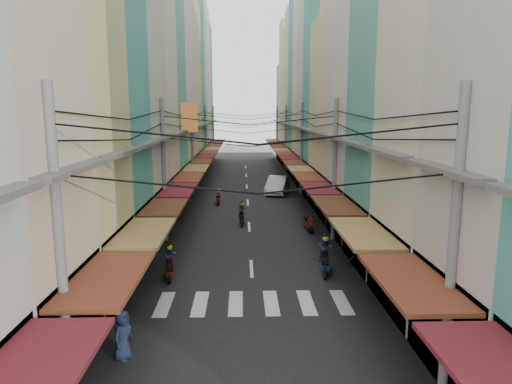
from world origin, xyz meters
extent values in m
plane|color=slate|center=(0.00, 0.00, 0.00)|extent=(160.00, 160.00, 0.00)
cube|color=black|center=(0.00, 20.00, 0.01)|extent=(10.00, 80.00, 0.02)
cube|color=slate|center=(-6.50, 20.00, 0.03)|extent=(3.00, 80.00, 0.06)
cube|color=slate|center=(6.50, 20.00, 0.03)|extent=(3.00, 80.00, 0.06)
cube|color=silver|center=(-3.50, -6.00, 0.03)|extent=(0.55, 2.40, 0.01)
cube|color=silver|center=(-2.10, -6.00, 0.03)|extent=(0.55, 2.40, 0.01)
cube|color=silver|center=(-0.70, -6.00, 0.03)|extent=(0.55, 2.40, 0.01)
cube|color=silver|center=(0.70, -6.00, 0.03)|extent=(0.55, 2.40, 0.01)
cube|color=silver|center=(2.10, -6.00, 0.03)|extent=(0.55, 2.40, 0.01)
cube|color=silver|center=(3.50, -6.00, 0.03)|extent=(0.55, 2.40, 0.01)
cube|color=maroon|center=(-4.10, -15.67, 3.00)|extent=(1.80, 4.29, 0.12)
cube|color=black|center=(-5.60, -10.98, 1.60)|extent=(1.20, 4.53, 3.20)
cube|color=brown|center=(-4.10, -10.98, 3.00)|extent=(1.80, 4.34, 0.12)
cube|color=#595651|center=(-4.75, -10.98, 6.00)|extent=(0.50, 4.24, 0.15)
cube|color=#C9C07E|center=(-8.00, -6.27, 7.90)|extent=(6.00, 4.70, 15.81)
cube|color=black|center=(-5.60, -6.27, 1.60)|extent=(1.20, 4.52, 3.20)
cube|color=olive|center=(-4.10, -6.27, 3.00)|extent=(1.80, 4.33, 0.12)
cube|color=#595651|center=(-4.75, -6.27, 6.00)|extent=(0.50, 4.23, 0.15)
cube|color=teal|center=(-8.00, -1.76, 9.62)|extent=(6.00, 4.30, 19.25)
cube|color=black|center=(-5.60, -1.76, 1.60)|extent=(1.20, 4.13, 3.20)
cube|color=#552C18|center=(-4.10, -1.76, 3.00)|extent=(1.80, 3.96, 0.12)
cube|color=#595651|center=(-4.75, -1.76, 6.00)|extent=(0.50, 3.87, 0.15)
cube|color=beige|center=(-8.00, 2.96, 10.47)|extent=(6.00, 5.14, 20.93)
cube|color=black|center=(-5.60, 2.96, 1.60)|extent=(1.20, 4.94, 3.20)
cube|color=maroon|center=(-4.10, 2.96, 3.00)|extent=(1.80, 4.73, 0.12)
cube|color=#595651|center=(-4.75, 2.96, 6.00)|extent=(0.50, 4.63, 0.15)
cube|color=beige|center=(-8.00, 8.00, 8.72)|extent=(6.00, 4.95, 17.43)
cube|color=black|center=(-5.60, 8.00, 1.60)|extent=(1.20, 4.75, 3.20)
cube|color=brown|center=(-4.10, 8.00, 3.00)|extent=(1.80, 4.56, 0.12)
cube|color=#595651|center=(-4.75, 8.00, 6.00)|extent=(0.50, 4.46, 0.15)
cube|color=teal|center=(-8.00, 12.98, 8.16)|extent=(6.00, 4.99, 16.32)
cube|color=black|center=(-5.60, 12.98, 1.60)|extent=(1.20, 4.80, 3.20)
cube|color=olive|center=(-4.10, 12.98, 3.00)|extent=(1.80, 4.60, 0.12)
cube|color=#595651|center=(-4.75, 12.98, 6.00)|extent=(0.50, 4.50, 0.15)
cube|color=beige|center=(-8.00, 17.80, 11.44)|extent=(6.00, 4.65, 22.87)
cube|color=black|center=(-5.60, 17.80, 1.60)|extent=(1.20, 4.46, 3.20)
cube|color=#552C18|center=(-4.10, 17.80, 3.00)|extent=(1.80, 4.27, 0.12)
cube|color=#595651|center=(-4.75, 17.80, 6.00)|extent=(0.50, 4.18, 0.15)
cube|color=beige|center=(-8.00, 22.57, 10.29)|extent=(6.00, 4.89, 20.58)
cube|color=black|center=(-5.60, 22.57, 1.60)|extent=(1.20, 4.70, 3.20)
cube|color=maroon|center=(-4.10, 22.57, 3.00)|extent=(1.80, 4.50, 0.12)
cube|color=#595651|center=(-4.75, 22.57, 6.00)|extent=(0.50, 4.40, 0.15)
cube|color=#C9C07E|center=(-8.00, 27.27, 9.22)|extent=(6.00, 4.52, 18.44)
cube|color=black|center=(-5.60, 27.27, 1.60)|extent=(1.20, 4.34, 3.20)
cube|color=brown|center=(-4.10, 27.27, 3.00)|extent=(1.80, 4.16, 0.12)
cube|color=#595651|center=(-4.75, 27.27, 6.00)|extent=(0.50, 4.07, 0.15)
cube|color=teal|center=(-8.00, 32.13, 10.31)|extent=(6.00, 5.20, 20.63)
cube|color=black|center=(-5.60, 32.13, 1.60)|extent=(1.20, 4.99, 3.20)
cube|color=olive|center=(-4.10, 32.13, 3.00)|extent=(1.80, 4.78, 0.12)
cube|color=#595651|center=(-4.75, 32.13, 6.00)|extent=(0.50, 4.68, 0.15)
cube|color=beige|center=(-8.00, 37.20, 11.85)|extent=(6.00, 4.94, 23.70)
cube|color=black|center=(-5.60, 37.20, 1.60)|extent=(1.20, 4.74, 3.20)
cube|color=#552C18|center=(-4.10, 37.20, 3.00)|extent=(1.80, 4.55, 0.12)
cube|color=#595651|center=(-4.75, 37.20, 6.00)|extent=(0.50, 4.45, 0.15)
cube|color=beige|center=(-8.00, 42.14, 10.56)|extent=(6.00, 4.96, 21.12)
cube|color=black|center=(-5.60, 42.14, 1.60)|extent=(1.20, 4.76, 3.20)
cube|color=maroon|center=(-4.10, 42.14, 3.00)|extent=(1.80, 4.56, 0.12)
cube|color=#595651|center=(-4.75, 42.14, 6.00)|extent=(0.50, 4.46, 0.15)
cube|color=teal|center=(-8.00, 47.14, 9.95)|extent=(6.00, 5.04, 19.90)
cube|color=black|center=(-5.60, 47.14, 1.60)|extent=(1.20, 4.84, 3.20)
cube|color=brown|center=(-4.10, 47.14, 3.00)|extent=(1.80, 4.64, 0.12)
cube|color=#595651|center=(-4.75, 47.14, 6.00)|extent=(0.50, 4.54, 0.15)
cube|color=#5B3414|center=(-4.40, 12.00, 7.00)|extent=(1.20, 0.40, 2.20)
cube|color=maroon|center=(4.10, -15.88, 3.00)|extent=(1.80, 3.90, 0.12)
cube|color=black|center=(5.60, -11.40, 1.60)|extent=(1.20, 4.54, 3.20)
cube|color=brown|center=(4.10, -11.40, 3.00)|extent=(1.80, 4.35, 0.12)
cube|color=#595651|center=(4.75, -11.40, 6.00)|extent=(0.50, 4.25, 0.15)
cube|color=beige|center=(8.00, -6.55, 11.19)|extent=(6.00, 4.97, 22.38)
cube|color=black|center=(5.60, -6.55, 1.60)|extent=(1.20, 4.78, 3.20)
cube|color=olive|center=(4.10, -6.55, 3.00)|extent=(1.80, 4.58, 0.12)
cube|color=#595651|center=(4.75, -6.55, 6.00)|extent=(0.50, 4.48, 0.15)
cube|color=teal|center=(8.00, -1.55, 7.54)|extent=(6.00, 5.03, 15.08)
cube|color=black|center=(5.60, -1.55, 1.60)|extent=(1.20, 4.83, 3.20)
cube|color=#552C18|center=(4.10, -1.55, 3.00)|extent=(1.80, 4.63, 0.12)
cube|color=#595651|center=(4.75, -1.55, 6.00)|extent=(0.50, 4.53, 0.15)
cube|color=beige|center=(8.00, 3.36, 10.83)|extent=(6.00, 4.79, 21.66)
cube|color=black|center=(5.60, 3.36, 1.60)|extent=(1.20, 4.60, 3.20)
cube|color=maroon|center=(4.10, 3.36, 3.00)|extent=(1.80, 4.41, 0.12)
cube|color=#595651|center=(4.75, 3.36, 6.00)|extent=(0.50, 4.31, 0.15)
cube|color=beige|center=(8.00, 8.02, 10.37)|extent=(6.00, 4.52, 20.74)
cube|color=black|center=(5.60, 8.02, 1.60)|extent=(1.20, 4.34, 3.20)
cube|color=brown|center=(4.10, 8.02, 3.00)|extent=(1.80, 4.16, 0.12)
cube|color=#595651|center=(4.75, 8.02, 6.00)|extent=(0.50, 4.07, 0.15)
cube|color=#C9C07E|center=(8.00, 12.34, 7.06)|extent=(6.00, 4.12, 14.13)
cube|color=black|center=(5.60, 12.34, 1.60)|extent=(1.20, 3.96, 3.20)
cube|color=olive|center=(4.10, 12.34, 3.00)|extent=(1.80, 3.79, 0.12)
cube|color=#595651|center=(4.75, 12.34, 6.00)|extent=(0.50, 3.71, 0.15)
cube|color=teal|center=(8.00, 16.61, 8.84)|extent=(6.00, 4.40, 17.68)
cube|color=black|center=(5.60, 16.61, 1.60)|extent=(1.20, 4.23, 3.20)
cube|color=#552C18|center=(4.10, 16.61, 3.00)|extent=(1.80, 4.05, 0.12)
cube|color=#595651|center=(4.75, 16.61, 6.00)|extent=(0.50, 3.96, 0.15)
cube|color=beige|center=(8.00, 21.13, 11.30)|extent=(6.00, 4.64, 22.59)
cube|color=black|center=(5.60, 21.13, 1.60)|extent=(1.20, 4.45, 3.20)
cube|color=maroon|center=(4.10, 21.13, 3.00)|extent=(1.80, 4.26, 0.12)
cube|color=#595651|center=(4.75, 21.13, 6.00)|extent=(0.50, 4.17, 0.15)
cube|color=beige|center=(8.00, 25.45, 10.63)|extent=(6.00, 4.00, 21.25)
cube|color=black|center=(5.60, 25.45, 1.60)|extent=(1.20, 3.84, 3.20)
cube|color=brown|center=(4.10, 25.45, 3.00)|extent=(1.80, 3.68, 0.12)
cube|color=#595651|center=(4.75, 25.45, 6.00)|extent=(0.50, 3.60, 0.15)
cube|color=teal|center=(8.00, 29.95, 11.16)|extent=(6.00, 5.01, 22.33)
cube|color=black|center=(5.60, 29.95, 1.60)|extent=(1.20, 4.81, 3.20)
cube|color=olive|center=(4.10, 29.95, 3.00)|extent=(1.80, 4.61, 0.12)
cube|color=#595651|center=(4.75, 29.95, 6.00)|extent=(0.50, 4.51, 0.15)
cube|color=beige|center=(8.00, 34.96, 9.86)|extent=(6.00, 5.00, 19.71)
cube|color=black|center=(5.60, 34.96, 1.60)|extent=(1.20, 4.80, 3.20)
cube|color=#552C18|center=(4.10, 34.96, 3.00)|extent=(1.80, 4.60, 0.12)
cube|color=#595651|center=(4.75, 34.96, 6.00)|extent=(0.50, 4.50, 0.15)
cube|color=beige|center=(8.00, 39.61, 8.43)|extent=(6.00, 4.32, 16.86)
cube|color=black|center=(5.60, 39.61, 1.60)|extent=(1.20, 4.15, 3.20)
cube|color=maroon|center=(4.10, 39.61, 3.00)|extent=(1.80, 3.97, 0.12)
cube|color=#595651|center=(4.75, 39.61, 6.00)|extent=(0.50, 3.89, 0.15)
cube|color=#C9C07E|center=(8.00, 43.94, 9.98)|extent=(6.00, 4.33, 19.96)
cube|color=black|center=(5.60, 43.94, 1.60)|extent=(1.20, 4.16, 3.20)
cube|color=brown|center=(4.10, 43.94, 3.00)|extent=(1.80, 3.99, 0.12)
cube|color=#595651|center=(4.75, 43.94, 6.00)|extent=(0.50, 3.90, 0.15)
cube|color=teal|center=(8.00, 48.54, 7.17)|extent=(6.00, 4.88, 14.34)
cube|color=black|center=(5.60, 48.54, 1.60)|extent=(1.20, 4.68, 3.20)
cube|color=olive|center=(4.10, 48.54, 3.00)|extent=(1.80, 4.49, 0.12)
cube|color=#595651|center=(4.75, 48.54, 6.00)|extent=(0.50, 4.39, 0.15)
cylinder|color=gray|center=(-4.90, -12.00, 4.10)|extent=(0.26, 0.26, 8.20)
cylinder|color=gray|center=(4.90, -12.00, 4.10)|extent=(0.26, 0.26, 8.20)
cylinder|color=gray|center=(-4.90, 3.00, 4.10)|extent=(0.26, 0.26, 8.20)
cylinder|color=gray|center=(4.90, 3.00, 4.10)|extent=(0.26, 0.26, 8.20)
cylinder|color=gray|center=(-4.90, 18.00, 4.10)|extent=(0.26, 0.26, 8.20)
cylinder|color=gray|center=(4.90, 18.00, 4.10)|extent=(0.26, 0.26, 8.20)
cylinder|color=gray|center=(-4.90, 33.00, 4.10)|extent=(0.26, 0.26, 8.20)
cylinder|color=gray|center=(4.90, 33.00, 4.10)|extent=(0.26, 0.26, 8.20)
cylinder|color=gray|center=(-4.90, 48.00, 4.10)|extent=(0.26, 0.26, 8.20)
cylinder|color=gray|center=(4.90, 48.00, 4.10)|extent=(0.26, 0.26, 8.20)
imported|color=white|center=(2.76, 18.11, 0.00)|extent=(5.95, 3.37, 1.98)
imported|color=black|center=(5.61, -1.91, 0.00)|extent=(1.63, 0.75, 1.09)
cylinder|color=black|center=(-3.68, -2.63, 0.24)|extent=(0.09, 0.48, 0.48)
cylinder|color=black|center=(-3.68, -3.84, 0.24)|extent=(0.09, 0.48, 0.48)
cube|color=maroon|center=(-3.68, -3.23, 0.39)|extent=(0.31, 1.06, 0.26)
cube|color=black|center=(-3.68, -3.47, 0.67)|extent=(0.30, 0.51, 0.17)
cube|color=maroon|center=(-3.68, -2.73, 0.60)|extent=(0.28, 0.26, 0.51)
imported|color=#1C2443|center=(-3.68, -3.23, 0.51)|extent=(0.49, 0.35, 1.23)
sphere|color=gold|center=(-3.68, -3.23, 1.43)|extent=(0.26, 0.26, 0.26)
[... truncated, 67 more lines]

